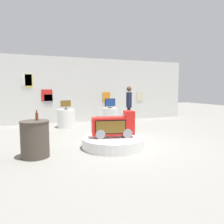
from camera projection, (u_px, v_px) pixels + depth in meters
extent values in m
plane|color=gray|center=(120.00, 143.00, 6.07)|extent=(30.00, 30.00, 0.00)
cube|color=silver|center=(85.00, 90.00, 10.07)|extent=(10.79, 0.10, 3.03)
cube|color=orange|center=(106.00, 97.00, 10.42)|extent=(0.38, 0.02, 0.50)
cube|color=white|center=(27.00, 80.00, 9.07)|extent=(0.41, 0.02, 0.49)
cube|color=yellow|center=(29.00, 81.00, 9.10)|extent=(0.30, 0.02, 0.54)
cube|color=red|center=(47.00, 95.00, 9.43)|extent=(0.48, 0.02, 0.52)
cube|color=gray|center=(48.00, 99.00, 9.47)|extent=(0.37, 0.02, 0.40)
cube|color=beige|center=(140.00, 96.00, 11.06)|extent=(0.38, 0.02, 0.46)
cylinder|color=white|center=(113.00, 142.00, 5.67)|extent=(1.67, 1.67, 0.27)
cylinder|color=gray|center=(100.00, 133.00, 5.58)|extent=(0.32, 0.43, 0.25)
cylinder|color=gray|center=(126.00, 132.00, 5.70)|extent=(0.32, 0.43, 0.25)
cube|color=red|center=(113.00, 126.00, 5.62)|extent=(1.17, 0.54, 0.47)
cube|color=red|center=(129.00, 114.00, 5.66)|extent=(0.31, 0.38, 0.16)
cube|color=black|center=(111.00, 127.00, 5.43)|extent=(0.79, 0.16, 0.36)
cube|color=brown|center=(111.00, 127.00, 5.43)|extent=(0.75, 0.16, 0.32)
cube|color=#B2B2B7|center=(113.00, 116.00, 5.59)|extent=(0.89, 0.20, 0.02)
cylinder|color=white|center=(66.00, 118.00, 8.62)|extent=(0.71, 0.71, 0.74)
cylinder|color=black|center=(66.00, 109.00, 8.58)|extent=(0.19, 0.19, 0.02)
cylinder|color=black|center=(66.00, 108.00, 8.58)|extent=(0.04, 0.04, 0.08)
cube|color=silver|center=(66.00, 103.00, 8.56)|extent=(0.47, 0.16, 0.28)
cube|color=brown|center=(66.00, 104.00, 8.54)|extent=(0.42, 0.12, 0.25)
cylinder|color=white|center=(110.00, 116.00, 9.27)|extent=(0.68, 0.68, 0.74)
cylinder|color=black|center=(110.00, 108.00, 9.23)|extent=(0.21, 0.21, 0.02)
cylinder|color=black|center=(110.00, 107.00, 9.23)|extent=(0.04, 0.04, 0.06)
cube|color=black|center=(110.00, 102.00, 9.21)|extent=(0.52, 0.18, 0.34)
cube|color=navy|center=(110.00, 102.00, 9.19)|extent=(0.47, 0.14, 0.30)
cylinder|color=#4C4238|center=(35.00, 139.00, 4.80)|extent=(0.63, 0.63, 0.84)
cylinder|color=#4C4238|center=(34.00, 121.00, 4.75)|extent=(0.65, 0.65, 0.02)
cylinder|color=brown|center=(37.00, 117.00, 4.83)|extent=(0.07, 0.07, 0.17)
cylinder|color=brown|center=(37.00, 112.00, 4.82)|extent=(0.03, 0.03, 0.06)
cylinder|color=black|center=(129.00, 117.00, 8.51)|extent=(0.12, 0.12, 0.84)
cylinder|color=black|center=(129.00, 118.00, 8.31)|extent=(0.12, 0.12, 0.84)
cube|color=#1E233F|center=(129.00, 100.00, 8.34)|extent=(0.33, 0.43, 0.60)
sphere|color=brown|center=(129.00, 89.00, 8.29)|extent=(0.20, 0.20, 0.20)
cylinder|color=#1E233F|center=(129.00, 99.00, 8.57)|extent=(0.08, 0.08, 0.54)
cylinder|color=#1E233F|center=(129.00, 99.00, 8.09)|extent=(0.08, 0.08, 0.54)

